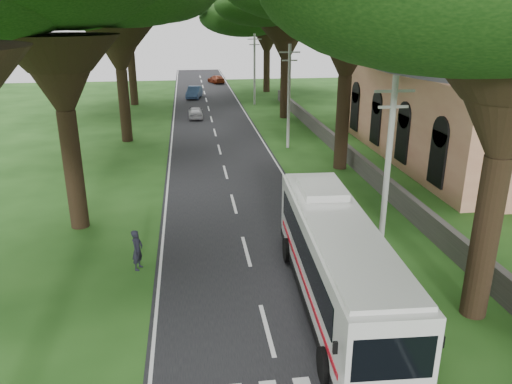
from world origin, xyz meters
The scene contains 13 objects.
ground centered at (0.00, 0.00, 0.00)m, with size 140.00×140.00×0.00m, color #1A4012.
road centered at (0.00, 25.00, 0.01)m, with size 8.00×120.00×0.04m, color black.
property_wall centered at (9.00, 24.00, 0.60)m, with size 0.35×50.00×1.20m, color #383533.
church centered at (17.86, 21.55, 4.91)m, with size 14.00×24.00×11.60m.
pole_near centered at (5.50, 6.00, 4.18)m, with size 1.60×0.24×8.00m.
pole_mid centered at (5.50, 26.00, 4.18)m, with size 1.60×0.24×8.00m.
pole_far centered at (5.50, 46.00, 4.18)m, with size 1.60×0.24×8.00m.
tree_r_far centered at (8.50, 56.00, 10.76)m, with size 16.23×16.23×14.27m.
coach_bus centered at (2.70, 3.19, 1.84)m, with size 3.17×11.69×3.42m.
distant_car_a centered at (-1.56, 38.69, 0.63)m, with size 1.42×3.53×1.20m, color #A5A5A9.
distant_car_b centered at (-1.42, 51.73, 0.75)m, with size 1.51×4.34×1.43m, color navy.
distant_car_c centered at (2.20, 65.57, 0.62)m, with size 1.64×4.04×1.17m, color maroon.
pedestrian centered at (-4.69, 7.04, 0.88)m, with size 0.64×0.42×1.76m, color black.
Camera 1 is at (-2.34, -12.22, 10.21)m, focal length 35.00 mm.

